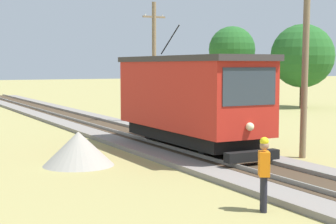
{
  "coord_description": "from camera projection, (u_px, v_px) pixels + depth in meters",
  "views": [
    {
      "loc": [
        -10.56,
        -1.03,
        3.46
      ],
      "look_at": [
        0.01,
        19.36,
        1.49
      ],
      "focal_mm": 58.23,
      "sensor_mm": 36.0,
      "label": 1
    }
  ],
  "objects": [
    {
      "name": "track_worker",
      "position": [
        264.0,
        171.0,
        12.81
      ],
      "size": [
        0.4,
        0.45,
        1.78
      ],
      "rotation": [
        0.0,
        0.0,
        -0.52
      ],
      "color": "black",
      "rests_on": "ground"
    },
    {
      "name": "gravel_pile",
      "position": [
        78.0,
        148.0,
        18.8
      ],
      "size": [
        2.47,
        2.47,
        1.19
      ],
      "primitive_type": "cone",
      "color": "#9E998E",
      "rests_on": "ground"
    },
    {
      "name": "tree_left_near",
      "position": [
        302.0,
        56.0,
        44.06
      ],
      "size": [
        5.14,
        5.14,
        6.79
      ],
      "color": "#4C3823",
      "rests_on": "ground"
    },
    {
      "name": "red_tram",
      "position": [
        189.0,
        98.0,
        21.37
      ],
      "size": [
        2.6,
        8.54,
        4.79
      ],
      "color": "red",
      "rests_on": "rail_right"
    },
    {
      "name": "tree_right_near",
      "position": [
        232.0,
        50.0,
        46.2
      ],
      "size": [
        3.95,
        3.95,
        6.77
      ],
      "color": "#4C3823",
      "rests_on": "ground"
    },
    {
      "name": "utility_pole_mid",
      "position": [
        154.0,
        62.0,
        31.31
      ],
      "size": [
        1.4,
        0.24,
        7.06
      ],
      "color": "#7A664C",
      "rests_on": "ground"
    },
    {
      "name": "utility_pole_near_tram",
      "position": [
        305.0,
        54.0,
        20.02
      ],
      "size": [
        1.4,
        0.33,
        7.53
      ],
      "color": "#7A664C",
      "rests_on": "ground"
    }
  ]
}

